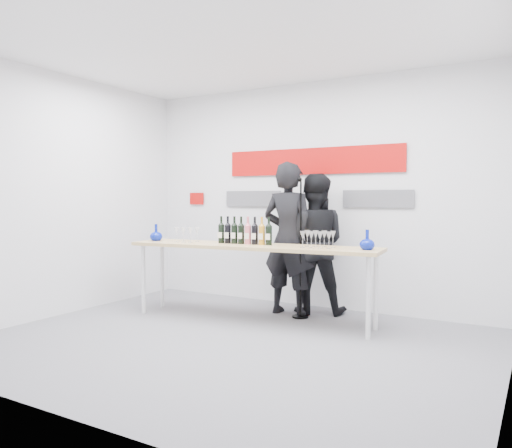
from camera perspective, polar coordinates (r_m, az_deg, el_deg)
name	(u,v)px	position (r m, az deg, el deg)	size (l,w,h in m)	color
ground	(231,342)	(5.18, -2.85, -13.37)	(5.00, 5.00, 0.00)	slate
back_wall	(312,195)	(6.74, 6.41, 3.31)	(5.00, 0.04, 3.00)	silver
signage	(307,172)	(6.74, 5.89, 5.92)	(3.38, 0.02, 0.79)	#B10907
tasting_table	(252,251)	(5.88, -0.49, -3.05)	(3.08, 0.90, 0.91)	#DDC077
wine_bottles	(245,230)	(5.94, -1.32, -0.72)	(0.71, 0.14, 0.33)	black
decanter_left	(156,232)	(6.54, -11.35, -0.94)	(0.16, 0.16, 0.21)	#081996
decanter_right	(367,240)	(5.43, 12.59, -1.76)	(0.16, 0.16, 0.21)	#081996
glasses_left	(187,235)	(6.29, -7.91, -1.21)	(0.28, 0.24, 0.18)	silver
glasses_right	(318,239)	(5.57, 7.08, -1.74)	(0.38, 0.25, 0.18)	silver
presenter_left	(289,239)	(6.25, 3.77, -1.67)	(0.70, 0.46, 1.91)	black
presenter_right	(313,244)	(6.36, 6.56, -2.24)	(0.86, 0.67, 1.76)	black
mic_stand	(300,275)	(6.12, 5.09, -5.85)	(0.20, 0.20, 1.71)	black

